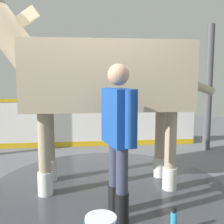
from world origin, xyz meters
The scene contains 7 objects.
ground_plane centered at (0.00, 0.00, -0.01)m, with size 16.00×16.00×0.02m, color slate.
wet_patch centered at (-0.12, -0.17, 0.00)m, with size 3.40×3.40×0.00m, color #42444C.
barrier_wall centered at (0.63, -2.34, 0.51)m, with size 4.32×1.57×1.10m.
roof_post_far centered at (-1.76, -2.57, 1.34)m, with size 0.16×0.16×2.68m, color #4C4C51.
horse centered at (0.00, -0.13, 1.55)m, with size 3.50×1.61×2.71m.
handler centered at (-0.46, 0.72, 0.98)m, with size 0.45×0.59×1.70m.
bottle_shampoo centered at (-1.07, 0.90, 0.13)m, with size 0.07×0.07×0.28m.
Camera 1 is at (-1.03, 3.47, 1.54)m, focal length 42.69 mm.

